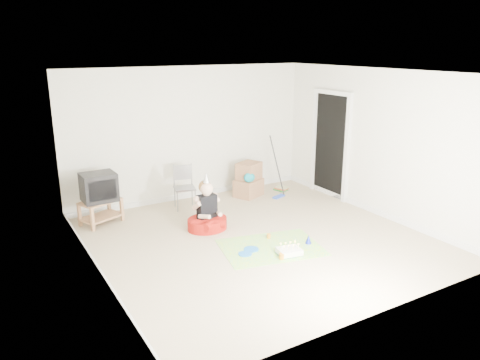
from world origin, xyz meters
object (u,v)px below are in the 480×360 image
folding_chair (185,188)px  seated_woman (207,217)px  cardboard_boxes (249,180)px  birthday_cake (289,252)px  crt_tv (99,187)px  tv_stand (101,210)px

folding_chair → seated_woman: bearing=-95.0°
cardboard_boxes → birthday_cake: bearing=-109.3°
crt_tv → folding_chair: (1.56, -0.03, -0.26)m
crt_tv → seated_woman: 1.92m
tv_stand → folding_chair: size_ratio=0.94×
crt_tv → cardboard_boxes: size_ratio=0.81×
seated_woman → birthday_cake: size_ratio=2.61×
crt_tv → birthday_cake: 3.43m
folding_chair → cardboard_boxes: (1.43, 0.04, -0.07)m
birthday_cake → cardboard_boxes: bearing=70.7°
tv_stand → seated_woman: size_ratio=0.79×
crt_tv → seated_woman: seated_woman is taller
birthday_cake → folding_chair: bearing=100.6°
folding_chair → cardboard_boxes: size_ratio=1.21×
cardboard_boxes → seated_woman: seated_woman is taller
seated_woman → birthday_cake: (0.59, -1.51, -0.17)m
folding_chair → birthday_cake: (0.49, -2.64, -0.36)m
tv_stand → seated_woman: (1.47, -1.16, -0.04)m
crt_tv → seated_woman: size_ratio=0.57×
cardboard_boxes → folding_chair: bearing=-178.2°
tv_stand → crt_tv: 0.41m
tv_stand → birthday_cake: tv_stand is taller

